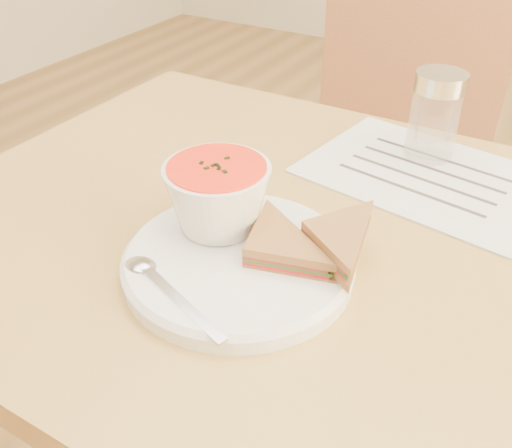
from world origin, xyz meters
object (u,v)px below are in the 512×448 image
Objects in this scene: condiment_shaker at (434,117)px; chair_far at (396,223)px; dining_table at (311,435)px; plate at (239,263)px; soup_bowl at (218,200)px.

chair_far is at bearing 109.16° from condiment_shaker.
dining_table is at bearing -98.78° from condiment_shaker.
plate is at bearing -121.59° from dining_table.
chair_far is 0.70m from soup_bowl.
condiment_shaker is at bearing 89.74° from chair_far.
soup_bowl is at bearing -114.30° from condiment_shaker.
chair_far reaches higher than soup_bowl.
chair_far is 0.71m from plate.
dining_table is at bearing 33.01° from soup_bowl.
chair_far reaches higher than dining_table.
plate is 1.98× the size of condiment_shaker.
chair_far is at bearing 85.26° from soup_bowl.
plate is 0.07m from soup_bowl.
plate is (-0.06, -0.10, 0.38)m from dining_table.
plate is (-0.00, -0.63, 0.32)m from chair_far.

